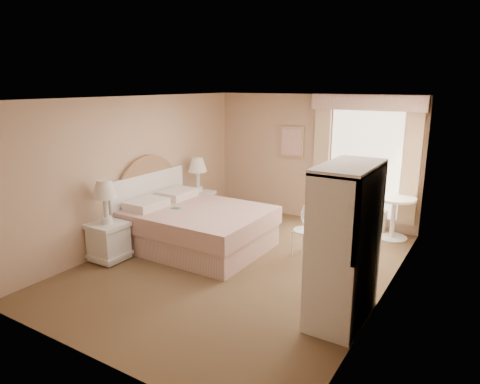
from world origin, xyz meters
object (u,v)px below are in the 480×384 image
Objects in this scene: round_table at (394,211)px; armoire at (345,257)px; nightstand_near at (108,231)px; nightstand_far at (198,198)px; cafe_chair at (308,226)px; bed at (192,225)px.

round_table is 0.41× the size of armoire.
armoire is (3.65, 0.26, 0.29)m from nightstand_near.
armoire reaches higher than nightstand_far.
cafe_chair is (-1.00, -1.50, -0.03)m from round_table.
bed is at bearing 57.85° from nightstand_near.
nightstand_near is 2.32m from nightstand_far.
bed is 1.80× the size of nightstand_far.
cafe_chair is (1.82, 0.68, 0.10)m from bed.
bed is at bearing -148.21° from cafe_chair.
cafe_chair is at bearing 20.43° from bed.
armoire reaches higher than round_table.
bed is 1.81× the size of nightstand_near.
armoire is (1.10, -1.58, 0.28)m from cafe_chair.
armoire is at bearing -43.67° from cafe_chair.
cafe_chair is 1.94m from armoire.
bed is 1.95m from cafe_chair.
nightstand_far is 0.69× the size of armoire.
nightstand_far reaches higher than nightstand_near.
nightstand_far reaches higher than round_table.
armoire is at bearing -88.05° from round_table.
cafe_chair reaches higher than round_table.
nightstand_near is (-0.73, -1.16, 0.10)m from bed.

